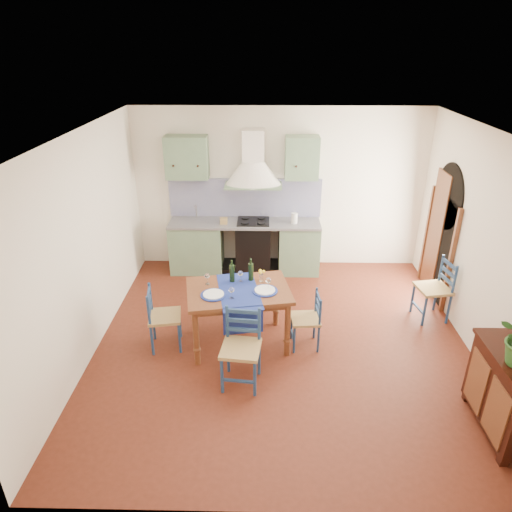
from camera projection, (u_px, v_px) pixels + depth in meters
The scene contains 12 objects.
floor at pixel (282, 342), 6.26m from camera, with size 5.00×5.00×0.00m, color #461B0F.
back_wall at pixel (252, 213), 7.88m from camera, with size 5.00×0.96×2.80m.
right_wall at pixel (477, 247), 5.89m from camera, with size 0.26×5.00×2.80m.
left_wall at pixel (85, 248), 5.70m from camera, with size 0.04×5.00×2.80m, color silver.
ceiling at pixel (288, 134), 5.05m from camera, with size 5.00×5.00×0.01m, color white.
dining_table at pixel (239, 296), 5.93m from camera, with size 1.45×1.13×1.15m.
chair_near at pixel (241, 348), 5.33m from camera, with size 0.50×0.50×0.96m.
chair_far at pixel (246, 293), 6.64m from camera, with size 0.38×0.38×0.80m.
chair_left at pixel (162, 317), 5.99m from camera, with size 0.47×0.47×0.88m.
chair_right at pixel (307, 319), 6.02m from camera, with size 0.40×0.40×0.80m.
chair_spare at pixel (435, 289), 6.62m from camera, with size 0.50×0.50×0.93m.
sideboard at pixel (510, 392), 4.64m from camera, with size 0.50×1.05×0.94m.
Camera 1 is at (-0.25, -5.15, 3.76)m, focal length 32.00 mm.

